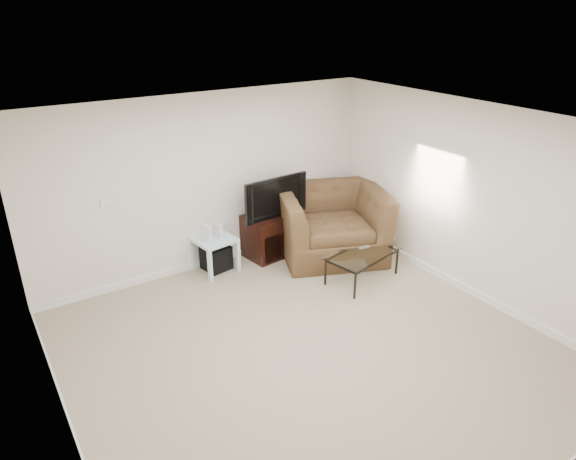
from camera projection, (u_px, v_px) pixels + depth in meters
floor at (309, 350)px, 5.74m from camera, size 5.00×5.00×0.00m
ceiling at (314, 128)px, 4.72m from camera, size 5.00×5.00×0.00m
wall_back at (207, 183)px, 7.14m from camera, size 5.00×0.02×2.50m
wall_left at (49, 327)px, 3.98m from camera, size 0.02×5.00×2.50m
wall_right at (472, 202)px, 6.48m from camera, size 0.02×5.00×2.50m
plate_back at (105, 203)px, 6.43m from camera, size 0.12×0.02×0.12m
plate_right_switch at (384, 170)px, 7.69m from camera, size 0.02×0.09×0.13m
plate_right_outlet at (393, 235)px, 7.85m from camera, size 0.02×0.08×0.12m
tv_stand at (271, 234)px, 7.80m from camera, size 0.86×0.65×0.66m
dvd_player at (273, 222)px, 7.68m from camera, size 0.51×0.39×0.07m
television at (272, 196)px, 7.51m from camera, size 0.99×0.26×0.61m
side_table at (215, 254)px, 7.35m from camera, size 0.59×0.59×0.51m
subwoofer at (216, 257)px, 7.42m from camera, size 0.41×0.41×0.35m
game_console at (206, 234)px, 7.11m from camera, size 0.10×0.18×0.23m
game_case at (218, 231)px, 7.23m from camera, size 0.09×0.16×0.20m
recliner at (332, 212)px, 7.66m from camera, size 1.83×1.53×1.37m
coffee_table at (362, 266)px, 7.12m from camera, size 1.12×0.78×0.40m
remote at (364, 247)px, 7.20m from camera, size 0.16×0.06×0.02m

